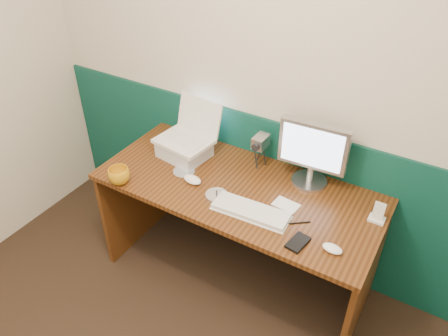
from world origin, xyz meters
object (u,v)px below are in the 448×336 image
Objects in this scene: desk at (237,235)px; mug at (119,176)px; camcorder at (260,150)px; monitor at (313,155)px; keyboard at (251,211)px; laptop at (183,124)px.

desk is 0.79m from mug.
monitor is at bearing 0.78° from camcorder.
keyboard is 3.33× the size of mug.
monitor is (0.76, 0.14, -0.04)m from laptop.
mug is at bearing -152.24° from monitor.
keyboard is (-0.16, -0.40, -0.18)m from monitor.
mug reaches higher than keyboard.
mug is at bearing -136.00° from camcorder.
laptop is 2.64× the size of mug.
keyboard is 0.77m from mug.
monitor is 0.33m from camcorder.
monitor is 0.93× the size of keyboard.
camcorder is at bearing 42.69° from mug.
laptop is at bearing 68.42° from mug.
monitor reaches higher than camcorder.
laptop reaches higher than mug.
camcorder is (-0.32, 0.00, -0.08)m from monitor.
camcorder is at bearing 87.41° from desk.
monitor is 0.47m from keyboard.
keyboard reaches higher than desk.
keyboard is at bearing 11.24° from mug.
laptop is 0.47m from mug.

